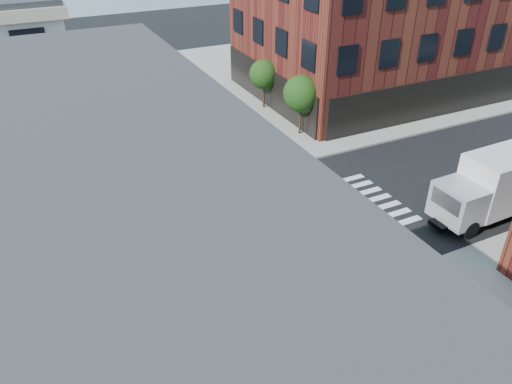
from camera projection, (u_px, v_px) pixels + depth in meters
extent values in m
plane|color=black|center=(274.00, 228.00, 27.42)|extent=(120.00, 120.00, 0.00)
cube|color=gray|center=(358.00, 70.00, 51.42)|extent=(30.00, 30.00, 0.15)
cube|color=#411110|center=(394.00, 21.00, 44.33)|extent=(25.00, 16.00, 12.00)
cylinder|color=black|center=(300.00, 124.00, 37.47)|extent=(0.18, 0.18, 1.47)
cylinder|color=black|center=(300.00, 115.00, 37.09)|extent=(0.12, 0.12, 1.47)
sphere|color=black|center=(301.00, 93.00, 36.22)|extent=(2.69, 2.69, 2.69)
sphere|color=black|center=(305.00, 100.00, 36.52)|extent=(1.85, 1.85, 1.85)
cylinder|color=black|center=(264.00, 99.00, 42.11)|extent=(0.18, 0.18, 1.33)
cylinder|color=black|center=(264.00, 92.00, 41.77)|extent=(0.12, 0.12, 1.33)
sphere|color=black|center=(264.00, 74.00, 40.98)|extent=(2.43, 2.43, 2.43)
sphere|color=black|center=(267.00, 80.00, 41.26)|extent=(1.67, 1.67, 1.67)
cylinder|color=black|center=(198.00, 320.00, 18.44)|extent=(0.12, 0.12, 4.60)
cylinder|color=black|center=(201.00, 357.00, 19.48)|extent=(0.28, 0.28, 0.30)
cube|color=#053819|center=(211.00, 299.00, 18.21)|extent=(1.10, 0.03, 0.22)
cube|color=#053819|center=(191.00, 289.00, 18.30)|extent=(0.03, 1.10, 0.22)
imported|color=black|center=(204.00, 283.00, 17.82)|extent=(0.22, 0.18, 1.10)
imported|color=black|center=(190.00, 282.00, 17.85)|extent=(0.18, 0.22, 1.10)
cube|color=silver|center=(511.00, 177.00, 27.95)|extent=(6.01, 2.68, 3.19)
cube|color=maroon|center=(492.00, 167.00, 28.95)|extent=(2.26, 0.08, 0.72)
cube|color=#9F9FA1|center=(459.00, 203.00, 26.72)|extent=(2.10, 2.50, 2.05)
cube|color=black|center=(446.00, 201.00, 26.15)|extent=(0.14, 1.95, 0.92)
cube|color=black|center=(489.00, 207.00, 28.32)|extent=(8.24, 1.19, 0.26)
cylinder|color=black|center=(470.00, 229.00, 26.46)|extent=(1.03, 0.38, 1.03)
cylinder|color=black|center=(440.00, 210.00, 28.10)|extent=(1.03, 0.38, 1.03)
cylinder|color=black|center=(486.00, 194.00, 29.54)|extent=(1.03, 0.38, 1.03)
cube|color=#CE4509|center=(217.00, 334.00, 20.88)|extent=(0.50, 0.50, 0.04)
cone|color=#CE4509|center=(217.00, 328.00, 20.70)|extent=(0.48, 0.48, 0.74)
cylinder|color=white|center=(217.00, 326.00, 20.65)|extent=(0.29, 0.29, 0.08)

